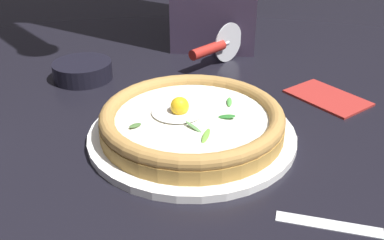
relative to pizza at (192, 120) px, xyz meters
name	(u,v)px	position (x,y,z in m)	size (l,w,h in m)	color
ground_plane	(221,153)	(0.05, -0.01, -0.05)	(2.40, 2.40, 0.03)	black
pizza_plate	(192,135)	(0.00, 0.00, -0.03)	(0.32, 0.32, 0.01)	white
pizza	(192,120)	(0.00, 0.00, 0.00)	(0.28, 0.28, 0.06)	#AD813B
side_bowl	(83,70)	(-0.25, 0.21, -0.01)	(0.12, 0.12, 0.04)	black
pizza_cutter	(215,47)	(0.01, 0.30, 0.01)	(0.10, 0.13, 0.09)	silver
folded_napkin	(328,97)	(0.23, 0.17, -0.03)	(0.14, 0.09, 0.01)	maroon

